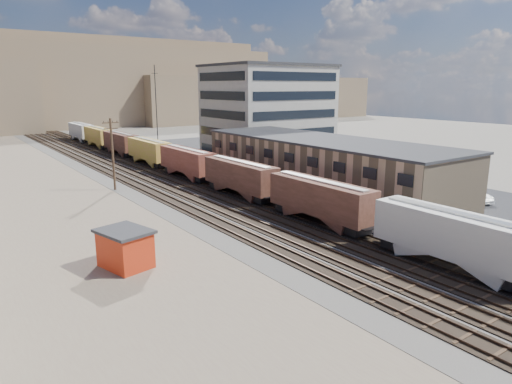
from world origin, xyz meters
TOP-DOWN VIEW (x-y plane):
  - ground at (0.00, 0.00)m, footprint 300.00×300.00m
  - ballast_bed at (0.00, 50.00)m, footprint 18.00×200.00m
  - dirt_yard at (-20.00, 40.00)m, footprint 24.00×180.00m
  - asphalt_lot at (22.00, 35.00)m, footprint 26.00×120.00m
  - rail_tracks at (-0.55, 50.00)m, footprint 11.40×200.00m
  - freight_train at (3.80, 51.56)m, footprint 3.00×119.74m
  - warehouse at (14.98, 25.00)m, footprint 12.40×40.40m
  - office_tower at (27.95, 54.95)m, footprint 22.60×18.60m
  - utility_pole_north at (-8.50, 42.00)m, footprint 2.20×0.32m
  - radio_mast at (6.00, 60.00)m, footprint 1.20×0.16m
  - hills_north at (0.17, 167.92)m, footprint 265.00×80.00m
  - maintenance_shed at (-17.12, 13.87)m, footprint 4.25×4.96m
  - parked_car_white at (26.14, 9.16)m, footprint 3.26×5.37m
  - parked_car_silver at (28.48, 13.52)m, footprint 6.08×3.90m
  - parked_car_blue at (19.97, 40.36)m, footprint 4.03×5.24m
  - parked_car_far at (31.52, 60.68)m, footprint 2.99×4.49m

SIDE VIEW (x-z plane):
  - ground at x=0.00m, z-range 0.00..0.00m
  - dirt_yard at x=-20.00m, z-range 0.00..0.03m
  - asphalt_lot at x=22.00m, z-range 0.00..0.04m
  - ballast_bed at x=0.00m, z-range 0.00..0.06m
  - rail_tracks at x=-0.55m, z-range -0.01..0.23m
  - parked_car_blue at x=19.97m, z-range 0.00..1.32m
  - parked_car_far at x=31.52m, z-range 0.00..1.42m
  - parked_car_silver at x=28.48m, z-range 0.00..1.64m
  - parked_car_white at x=26.14m, z-range 0.00..1.67m
  - maintenance_shed at x=-17.12m, z-range 0.04..3.18m
  - freight_train at x=3.80m, z-range 0.56..5.02m
  - warehouse at x=14.98m, z-range 0.03..7.28m
  - utility_pole_north at x=-8.50m, z-range 0.30..10.30m
  - radio_mast at x=6.00m, z-range 0.12..18.12m
  - office_tower at x=27.95m, z-range 0.04..18.49m
  - hills_north at x=0.17m, z-range -1.90..30.10m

